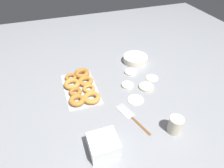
% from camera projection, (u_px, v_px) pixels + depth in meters
% --- Properties ---
extents(ground_plane, '(3.00, 3.00, 0.00)m').
position_uv_depth(ground_plane, '(126.00, 92.00, 1.33)').
color(ground_plane, gray).
extents(pancake_0, '(0.09, 0.09, 0.01)m').
position_uv_depth(pancake_0, '(152.00, 78.00, 1.44)').
color(pancake_0, beige).
rests_on(pancake_0, ground_plane).
extents(pancake_1, '(0.10, 0.10, 0.01)m').
position_uv_depth(pancake_1, '(136.00, 99.00, 1.27)').
color(pancake_1, beige).
rests_on(pancake_1, ground_plane).
extents(pancake_2, '(0.08, 0.08, 0.01)m').
position_uv_depth(pancake_2, '(127.00, 85.00, 1.37)').
color(pancake_2, silver).
rests_on(pancake_2, ground_plane).
extents(pancake_3, '(0.10, 0.10, 0.02)m').
position_uv_depth(pancake_3, '(146.00, 87.00, 1.36)').
color(pancake_3, beige).
rests_on(pancake_3, ground_plane).
extents(pancake_4, '(0.09, 0.09, 0.01)m').
position_uv_depth(pancake_4, '(131.00, 72.00, 1.50)').
color(pancake_4, silver).
rests_on(pancake_4, ground_plane).
extents(donut_tray, '(0.38, 0.21, 0.04)m').
position_uv_depth(donut_tray, '(81.00, 86.00, 1.35)').
color(donut_tray, silver).
rests_on(donut_tray, ground_plane).
extents(batter_bowl, '(0.19, 0.19, 0.05)m').
position_uv_depth(batter_bowl, '(135.00, 59.00, 1.60)').
color(batter_bowl, silver).
rests_on(batter_bowl, ground_plane).
extents(container_stack, '(0.13, 0.14, 0.09)m').
position_uv_depth(container_stack, '(103.00, 145.00, 0.96)').
color(container_stack, white).
rests_on(container_stack, ground_plane).
extents(paper_cup, '(0.08, 0.08, 0.10)m').
position_uv_depth(paper_cup, '(175.00, 125.00, 1.05)').
color(paper_cup, beige).
rests_on(paper_cup, ground_plane).
extents(spatula, '(0.28, 0.12, 0.01)m').
position_uv_depth(spatula, '(128.00, 114.00, 1.17)').
color(spatula, brown).
rests_on(spatula, ground_plane).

